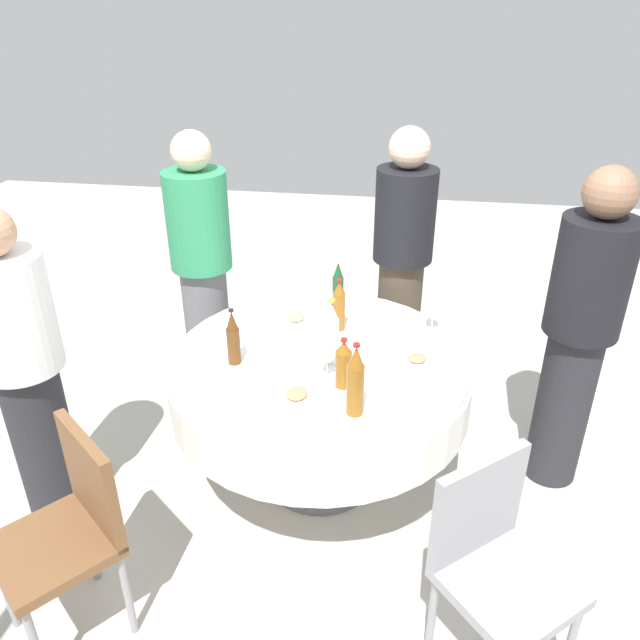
{
  "coord_description": "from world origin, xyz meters",
  "views": [
    {
      "loc": [
        -2.46,
        -0.38,
        2.25
      ],
      "look_at": [
        0.0,
        0.0,
        0.93
      ],
      "focal_mm": 34.97,
      "sensor_mm": 36.0,
      "label": 1
    }
  ],
  "objects_px": {
    "bottle_amber_outer": "(344,364)",
    "wine_glass_outer": "(327,353)",
    "bottle_brown_left": "(233,338)",
    "plate_north": "(417,361)",
    "bottle_amber_near": "(355,382)",
    "chair_west": "(494,556)",
    "person_mid": "(402,263)",
    "bottle_amber_far": "(339,306)",
    "wine_glass_near": "(433,309)",
    "person_near": "(26,373)",
    "dining_table": "(320,382)",
    "plate_east": "(297,396)",
    "person_south": "(579,330)",
    "plate_rear": "(296,319)",
    "plate_right": "(222,333)",
    "bottle_dark_green_south": "(338,290)",
    "chair_left": "(71,523)",
    "bottle_clear_mid": "(331,334)",
    "person_far": "(203,271)"
  },
  "relations": [
    {
      "from": "wine_glass_near",
      "to": "plate_east",
      "type": "bearing_deg",
      "value": 141.32
    },
    {
      "from": "bottle_clear_mid",
      "to": "person_south",
      "type": "distance_m",
      "value": 1.16
    },
    {
      "from": "plate_east",
      "to": "person_mid",
      "type": "bearing_deg",
      "value": -16.95
    },
    {
      "from": "bottle_amber_outer",
      "to": "wine_glass_outer",
      "type": "xyz_separation_m",
      "value": [
        0.07,
        0.08,
        0.01
      ]
    },
    {
      "from": "wine_glass_near",
      "to": "person_near",
      "type": "xyz_separation_m",
      "value": [
        -0.78,
        1.72,
        -0.05
      ]
    },
    {
      "from": "bottle_brown_left",
      "to": "person_south",
      "type": "relative_size",
      "value": 0.17
    },
    {
      "from": "plate_north",
      "to": "person_near",
      "type": "distance_m",
      "value": 1.71
    },
    {
      "from": "bottle_clear_mid",
      "to": "chair_left",
      "type": "height_order",
      "value": "bottle_clear_mid"
    },
    {
      "from": "bottle_amber_outer",
      "to": "wine_glass_outer",
      "type": "relative_size",
      "value": 1.47
    },
    {
      "from": "dining_table",
      "to": "wine_glass_near",
      "type": "relative_size",
      "value": 8.91
    },
    {
      "from": "bottle_amber_outer",
      "to": "person_near",
      "type": "relative_size",
      "value": 0.15
    },
    {
      "from": "dining_table",
      "to": "chair_left",
      "type": "height_order",
      "value": "chair_left"
    },
    {
      "from": "bottle_dark_green_south",
      "to": "bottle_amber_far",
      "type": "height_order",
      "value": "bottle_dark_green_south"
    },
    {
      "from": "bottle_clear_mid",
      "to": "person_far",
      "type": "height_order",
      "value": "person_far"
    },
    {
      "from": "dining_table",
      "to": "plate_right",
      "type": "relative_size",
      "value": 5.52
    },
    {
      "from": "wine_glass_near",
      "to": "plate_east",
      "type": "xyz_separation_m",
      "value": [
        -0.7,
        0.56,
        -0.1
      ]
    },
    {
      "from": "bottle_amber_outer",
      "to": "bottle_brown_left",
      "type": "height_order",
      "value": "bottle_brown_left"
    },
    {
      "from": "plate_east",
      "to": "bottle_clear_mid",
      "type": "bearing_deg",
      "value": -18.09
    },
    {
      "from": "bottle_amber_far",
      "to": "plate_north",
      "type": "distance_m",
      "value": 0.49
    },
    {
      "from": "bottle_amber_outer",
      "to": "plate_north",
      "type": "distance_m",
      "value": 0.4
    },
    {
      "from": "wine_glass_outer",
      "to": "person_far",
      "type": "distance_m",
      "value": 1.14
    },
    {
      "from": "bottle_amber_near",
      "to": "person_south",
      "type": "relative_size",
      "value": 0.2
    },
    {
      "from": "bottle_amber_near",
      "to": "person_near",
      "type": "bearing_deg",
      "value": 90.84
    },
    {
      "from": "bottle_amber_outer",
      "to": "wine_glass_outer",
      "type": "height_order",
      "value": "bottle_amber_outer"
    },
    {
      "from": "bottle_amber_far",
      "to": "wine_glass_near",
      "type": "relative_size",
      "value": 1.73
    },
    {
      "from": "bottle_amber_near",
      "to": "chair_west",
      "type": "relative_size",
      "value": 0.37
    },
    {
      "from": "bottle_clear_mid",
      "to": "plate_rear",
      "type": "distance_m",
      "value": 0.45
    },
    {
      "from": "person_south",
      "to": "plate_east",
      "type": "bearing_deg",
      "value": -75.42
    },
    {
      "from": "person_far",
      "to": "chair_left",
      "type": "height_order",
      "value": "person_far"
    },
    {
      "from": "person_far",
      "to": "plate_rear",
      "type": "bearing_deg",
      "value": -78.4
    },
    {
      "from": "person_far",
      "to": "person_mid",
      "type": "xyz_separation_m",
      "value": [
        0.27,
        -1.11,
        0.0
      ]
    },
    {
      "from": "plate_north",
      "to": "person_mid",
      "type": "xyz_separation_m",
      "value": [
        0.89,
        0.11,
        0.1
      ]
    },
    {
      "from": "plate_right",
      "to": "person_far",
      "type": "xyz_separation_m",
      "value": [
        0.5,
        0.25,
        0.11
      ]
    },
    {
      "from": "plate_north",
      "to": "chair_left",
      "type": "height_order",
      "value": "chair_left"
    },
    {
      "from": "dining_table",
      "to": "plate_north",
      "type": "bearing_deg",
      "value": -89.35
    },
    {
      "from": "dining_table",
      "to": "bottle_amber_near",
      "type": "xyz_separation_m",
      "value": [
        -0.42,
        -0.21,
        0.3
      ]
    },
    {
      "from": "bottle_dark_green_south",
      "to": "chair_west",
      "type": "height_order",
      "value": "bottle_dark_green_south"
    },
    {
      "from": "person_mid",
      "to": "chair_west",
      "type": "height_order",
      "value": "person_mid"
    },
    {
      "from": "dining_table",
      "to": "person_far",
      "type": "height_order",
      "value": "person_far"
    },
    {
      "from": "bottle_dark_green_south",
      "to": "plate_rear",
      "type": "distance_m",
      "value": 0.27
    },
    {
      "from": "bottle_dark_green_south",
      "to": "wine_glass_outer",
      "type": "bearing_deg",
      "value": -177.0
    },
    {
      "from": "bottle_dark_green_south",
      "to": "plate_east",
      "type": "bearing_deg",
      "value": 174.79
    },
    {
      "from": "bottle_brown_left",
      "to": "plate_north",
      "type": "relative_size",
      "value": 1.37
    },
    {
      "from": "bottle_amber_far",
      "to": "wine_glass_near",
      "type": "distance_m",
      "value": 0.47
    },
    {
      "from": "plate_north",
      "to": "person_south",
      "type": "distance_m",
      "value": 0.78
    },
    {
      "from": "bottle_amber_outer",
      "to": "person_near",
      "type": "xyz_separation_m",
      "value": [
        -0.21,
        1.34,
        -0.05
      ]
    },
    {
      "from": "bottle_dark_green_south",
      "to": "chair_left",
      "type": "height_order",
      "value": "bottle_dark_green_south"
    },
    {
      "from": "dining_table",
      "to": "bottle_brown_left",
      "type": "relative_size",
      "value": 5.18
    },
    {
      "from": "plate_rear",
      "to": "plate_right",
      "type": "xyz_separation_m",
      "value": [
        -0.19,
        0.34,
        -0.0
      ]
    },
    {
      "from": "bottle_amber_near",
      "to": "person_mid",
      "type": "relative_size",
      "value": 0.2
    }
  ]
}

